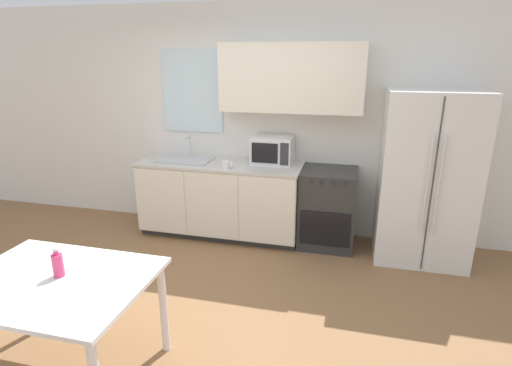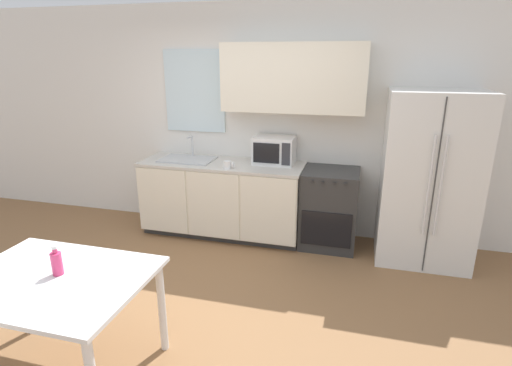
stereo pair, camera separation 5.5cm
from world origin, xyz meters
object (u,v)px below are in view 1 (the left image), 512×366
Objects in this scene: drink_bottle at (58,264)px; dining_table at (55,293)px; oven_range at (328,208)px; microwave at (273,150)px; refrigerator at (426,178)px; coffee_mug at (226,165)px.

dining_table is at bearing -99.76° from drink_bottle.
microwave reaches higher than oven_range.
oven_range is 1.09m from refrigerator.
refrigerator is 2.13m from coffee_mug.
refrigerator reaches higher than coffee_mug.
coffee_mug is 0.10× the size of dining_table.
refrigerator reaches higher than drink_bottle.
drink_bottle is at bearing -109.14° from microwave.
refrigerator is 1.49× the size of dining_table.
dining_table is (-0.44, -2.23, -0.30)m from coffee_mug.
microwave reaches higher than coffee_mug.
microwave is 2.69m from drink_bottle.
microwave is 0.39× the size of dining_table.
oven_range is 1.26m from coffee_mug.
coffee_mug is (-0.45, -0.36, -0.11)m from microwave.
refrigerator is at bearing -5.41° from microwave.
drink_bottle is (-1.55, -2.43, 0.39)m from oven_range.
drink_bottle is (-0.88, -2.53, -0.23)m from microwave.
dining_table is at bearing -136.51° from refrigerator.
refrigerator is 3.53m from dining_table.
microwave is 2.30× the size of drink_bottle.
microwave is at bearing 171.74° from oven_range.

